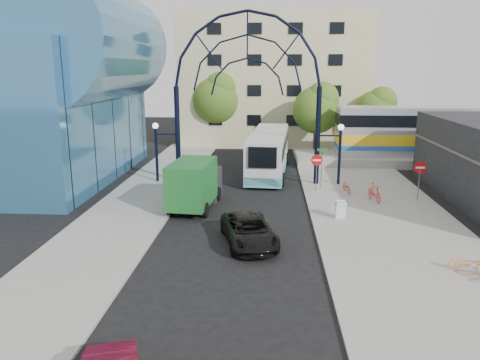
# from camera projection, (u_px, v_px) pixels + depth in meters

# --- Properties ---
(ground) EXTENTS (120.00, 120.00, 0.00)m
(ground) POSITION_uv_depth(u_px,v_px,m) (231.00, 261.00, 20.56)
(ground) COLOR black
(ground) RESTS_ON ground
(sidewalk_east) EXTENTS (8.00, 56.00, 0.12)m
(sidewalk_east) POSITION_uv_depth(u_px,v_px,m) (393.00, 232.00, 23.93)
(sidewalk_east) COLOR gray
(sidewalk_east) RESTS_ON ground
(plaza_west) EXTENTS (5.00, 50.00, 0.12)m
(plaza_west) POSITION_uv_depth(u_px,v_px,m) (127.00, 215.00, 26.77)
(plaza_west) COLOR gray
(plaza_west) RESTS_ON ground
(gateway_arch) EXTENTS (13.64, 0.44, 12.10)m
(gateway_arch) POSITION_uv_depth(u_px,v_px,m) (247.00, 63.00, 32.13)
(gateway_arch) COLOR black
(gateway_arch) RESTS_ON ground
(stop_sign) EXTENTS (0.80, 0.07, 2.50)m
(stop_sign) POSITION_uv_depth(u_px,v_px,m) (317.00, 163.00, 31.43)
(stop_sign) COLOR slate
(stop_sign) RESTS_ON sidewalk_east
(do_not_enter_sign) EXTENTS (0.76, 0.07, 2.48)m
(do_not_enter_sign) POSITION_uv_depth(u_px,v_px,m) (420.00, 171.00, 29.11)
(do_not_enter_sign) COLOR slate
(do_not_enter_sign) RESTS_ON sidewalk_east
(street_name_sign) EXTENTS (0.70, 0.70, 2.80)m
(street_name_sign) POSITION_uv_depth(u_px,v_px,m) (322.00, 160.00, 31.96)
(street_name_sign) COLOR slate
(street_name_sign) RESTS_ON sidewalk_east
(sandwich_board) EXTENTS (0.55, 0.61, 0.99)m
(sandwich_board) POSITION_uv_depth(u_px,v_px,m) (341.00, 208.00, 25.84)
(sandwich_board) COLOR white
(sandwich_board) RESTS_ON sidewalk_east
(transit_hall) EXTENTS (16.50, 18.00, 14.50)m
(transit_hall) POSITION_uv_depth(u_px,v_px,m) (41.00, 89.00, 34.48)
(transit_hall) COLOR #306795
(transit_hall) RESTS_ON ground
(apartment_block) EXTENTS (20.00, 12.10, 14.00)m
(apartment_block) POSITION_uv_depth(u_px,v_px,m) (274.00, 79.00, 52.71)
(apartment_block) COLOR #C5B988
(apartment_block) RESTS_ON ground
(tree_north_a) EXTENTS (4.48, 4.48, 7.00)m
(tree_north_a) POSITION_uv_depth(u_px,v_px,m) (318.00, 107.00, 44.25)
(tree_north_a) COLOR #382314
(tree_north_a) RESTS_ON ground
(tree_north_b) EXTENTS (5.12, 5.12, 8.00)m
(tree_north_b) POSITION_uv_depth(u_px,v_px,m) (217.00, 97.00, 48.59)
(tree_north_b) COLOR #382314
(tree_north_b) RESTS_ON ground
(tree_north_c) EXTENTS (4.16, 4.16, 6.50)m
(tree_north_c) POSITION_uv_depth(u_px,v_px,m) (377.00, 109.00, 45.89)
(tree_north_c) COLOR #382314
(tree_north_c) RESTS_ON ground
(city_bus) EXTENTS (3.49, 12.10, 3.28)m
(city_bus) POSITION_uv_depth(u_px,v_px,m) (269.00, 152.00, 37.46)
(city_bus) COLOR silver
(city_bus) RESTS_ON ground
(green_truck) EXTENTS (2.72, 6.06, 2.97)m
(green_truck) POSITION_uv_depth(u_px,v_px,m) (195.00, 183.00, 28.15)
(green_truck) COLOR black
(green_truck) RESTS_ON ground
(black_suv) EXTENTS (3.30, 5.20, 1.34)m
(black_suv) POSITION_uv_depth(u_px,v_px,m) (249.00, 231.00, 22.37)
(black_suv) COLOR black
(black_suv) RESTS_ON ground
(bike_near_a) EXTENTS (0.75, 1.64, 0.83)m
(bike_near_a) POSITION_uv_depth(u_px,v_px,m) (347.00, 186.00, 31.24)
(bike_near_a) COLOR red
(bike_near_a) RESTS_ON sidewalk_east
(bike_near_b) EXTENTS (0.92, 1.90, 1.10)m
(bike_near_b) POSITION_uv_depth(u_px,v_px,m) (374.00, 192.00, 29.23)
(bike_near_b) COLOR red
(bike_near_b) RESTS_ON sidewalk_east
(bike_far_a) EXTENTS (1.59, 1.12, 0.79)m
(bike_far_a) POSITION_uv_depth(u_px,v_px,m) (469.00, 263.00, 19.04)
(bike_far_a) COLOR orange
(bike_far_a) RESTS_ON sidewalk_east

